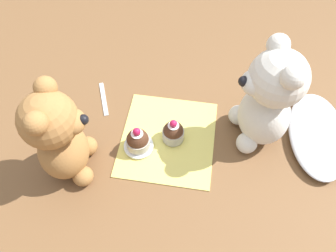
{
  "coord_description": "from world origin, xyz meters",
  "views": [
    {
      "loc": [
        0.45,
        0.07,
        0.71
      ],
      "look_at": [
        0.0,
        0.0,
        0.06
      ],
      "focal_mm": 35.0,
      "sensor_mm": 36.0,
      "label": 1
    }
  ],
  "objects_px": {
    "teddy_bear_cream": "(268,99)",
    "cupcake_near_cream_bear": "(173,133)",
    "cupcake_near_tan_bear": "(138,140)",
    "teaspoon": "(104,99)",
    "teddy_bear_tan": "(59,137)",
    "saucer_plate": "(139,146)"
  },
  "relations": [
    {
      "from": "cupcake_near_cream_bear",
      "to": "cupcake_near_tan_bear",
      "type": "distance_m",
      "value": 0.09
    },
    {
      "from": "teddy_bear_cream",
      "to": "cupcake_near_cream_bear",
      "type": "distance_m",
      "value": 0.24
    },
    {
      "from": "teddy_bear_tan",
      "to": "saucer_plate",
      "type": "height_order",
      "value": "teddy_bear_tan"
    },
    {
      "from": "cupcake_near_tan_bear",
      "to": "teaspoon",
      "type": "height_order",
      "value": "cupcake_near_tan_bear"
    },
    {
      "from": "saucer_plate",
      "to": "teddy_bear_cream",
      "type": "bearing_deg",
      "value": 107.18
    },
    {
      "from": "teddy_bear_tan",
      "to": "teaspoon",
      "type": "xyz_separation_m",
      "value": [
        -0.22,
        0.02,
        -0.13
      ]
    },
    {
      "from": "cupcake_near_tan_bear",
      "to": "teaspoon",
      "type": "distance_m",
      "value": 0.2
    },
    {
      "from": "saucer_plate",
      "to": "teaspoon",
      "type": "distance_m",
      "value": 0.19
    },
    {
      "from": "cupcake_near_tan_bear",
      "to": "teddy_bear_tan",
      "type": "bearing_deg",
      "value": -63.33
    },
    {
      "from": "teddy_bear_cream",
      "to": "cupcake_near_cream_bear",
      "type": "height_order",
      "value": "teddy_bear_cream"
    },
    {
      "from": "teddy_bear_cream",
      "to": "teddy_bear_tan",
      "type": "distance_m",
      "value": 0.47
    },
    {
      "from": "cupcake_near_cream_bear",
      "to": "saucer_plate",
      "type": "height_order",
      "value": "cupcake_near_cream_bear"
    },
    {
      "from": "teddy_bear_tan",
      "to": "saucer_plate",
      "type": "relative_size",
      "value": 3.48
    },
    {
      "from": "cupcake_near_cream_bear",
      "to": "teaspoon",
      "type": "bearing_deg",
      "value": -116.42
    },
    {
      "from": "teddy_bear_tan",
      "to": "teaspoon",
      "type": "distance_m",
      "value": 0.25
    },
    {
      "from": "saucer_plate",
      "to": "teaspoon",
      "type": "bearing_deg",
      "value": -137.32
    },
    {
      "from": "teddy_bear_tan",
      "to": "cupcake_near_cream_bear",
      "type": "bearing_deg",
      "value": -73.65
    },
    {
      "from": "teddy_bear_cream",
      "to": "cupcake_near_tan_bear",
      "type": "bearing_deg",
      "value": -87.78
    },
    {
      "from": "saucer_plate",
      "to": "cupcake_near_tan_bear",
      "type": "distance_m",
      "value": 0.03
    },
    {
      "from": "saucer_plate",
      "to": "teaspoon",
      "type": "relative_size",
      "value": 0.62
    },
    {
      "from": "teddy_bear_cream",
      "to": "teddy_bear_tan",
      "type": "bearing_deg",
      "value": -84.43
    },
    {
      "from": "teddy_bear_tan",
      "to": "cupcake_near_cream_bear",
      "type": "relative_size",
      "value": 3.61
    }
  ]
}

